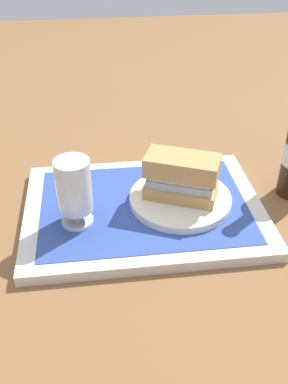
{
  "coord_description": "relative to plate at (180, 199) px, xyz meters",
  "views": [
    {
      "loc": [
        0.08,
        0.65,
        0.51
      ],
      "look_at": [
        0.0,
        0.0,
        0.05
      ],
      "focal_mm": 41.1,
      "sensor_mm": 36.0,
      "label": 1
    }
  ],
  "objects": [
    {
      "name": "ground_plane",
      "position": [
        0.07,
        -0.0,
        -0.03
      ],
      "size": [
        3.0,
        3.0,
        0.0
      ],
      "primitive_type": "plane",
      "color": "brown"
    },
    {
      "name": "tray",
      "position": [
        0.07,
        -0.0,
        -0.02
      ],
      "size": [
        0.44,
        0.32,
        0.02
      ],
      "primitive_type": "cube",
      "color": "silver",
      "rests_on": "ground_plane"
    },
    {
      "name": "placemat",
      "position": [
        0.07,
        -0.0,
        -0.01
      ],
      "size": [
        0.38,
        0.27,
        0.0
      ],
      "primitive_type": "cube",
      "color": "#2D4793",
      "rests_on": "tray"
    },
    {
      "name": "plate",
      "position": [
        0.0,
        0.0,
        0.0
      ],
      "size": [
        0.19,
        0.19,
        0.01
      ],
      "primitive_type": "cylinder",
      "color": "silver",
      "rests_on": "placemat"
    },
    {
      "name": "sandwich",
      "position": [
        0.0,
        -0.0,
        0.05
      ],
      "size": [
        0.14,
        0.11,
        0.08
      ],
      "rotation": [
        0.0,
        0.0,
        -0.4
      ],
      "color": "tan",
      "rests_on": "plate"
    },
    {
      "name": "beer_glass",
      "position": [
        0.19,
        0.04,
        0.06
      ],
      "size": [
        0.06,
        0.06,
        0.12
      ],
      "color": "silver",
      "rests_on": "placemat"
    }
  ]
}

